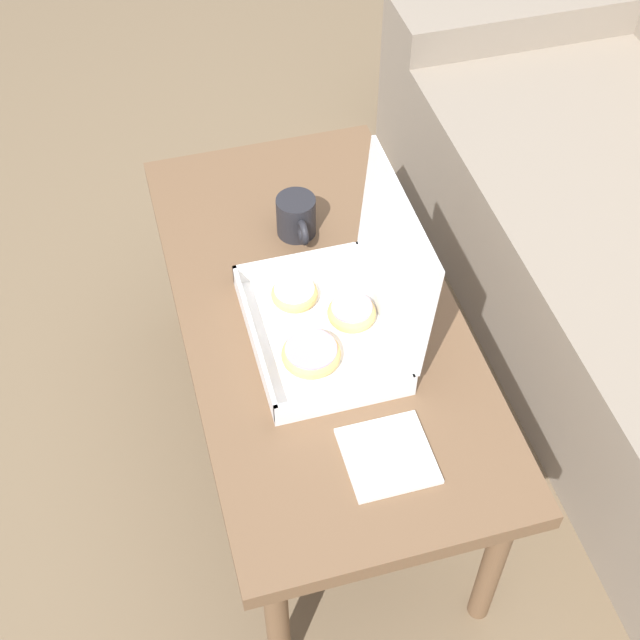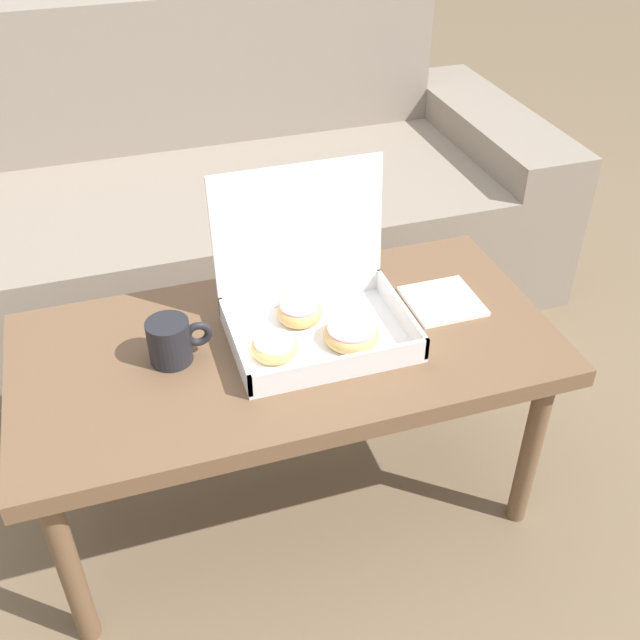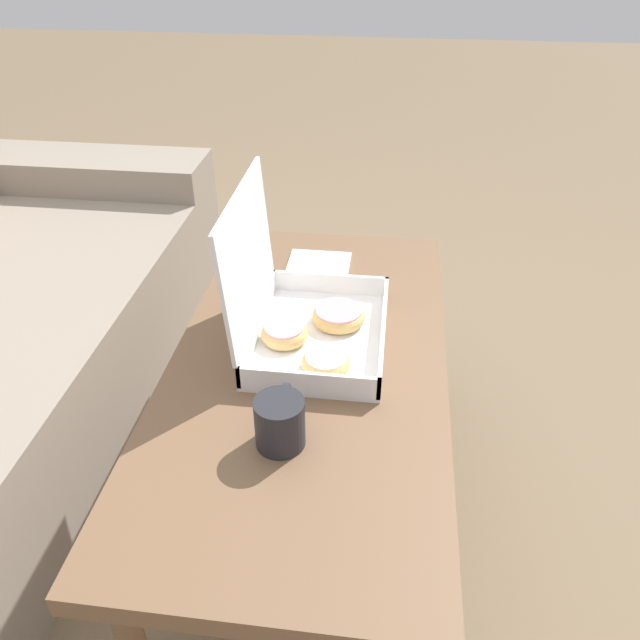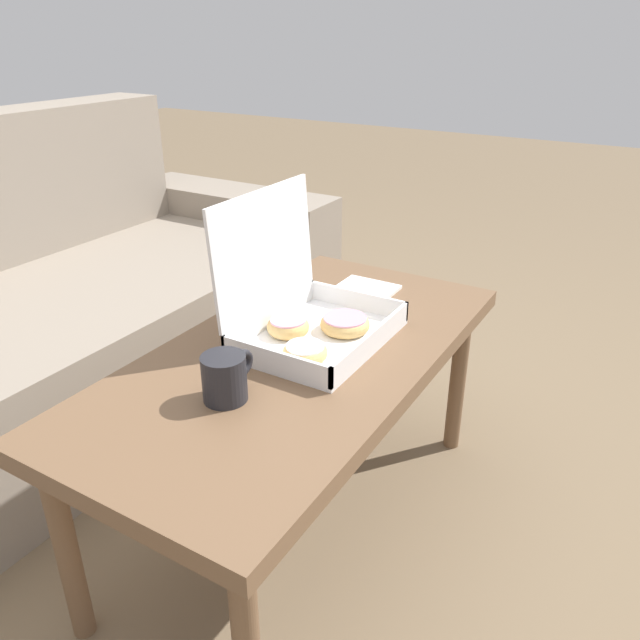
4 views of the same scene
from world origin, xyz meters
name	(u,v)px [view 2 (image 2 of 4)]	position (x,y,z in m)	size (l,w,h in m)	color
ground_plane	(277,456)	(0.00, 0.00, 0.00)	(12.00, 12.00, 0.00)	#756047
couch	(204,207)	(0.00, 0.85, 0.28)	(2.16, 0.88, 0.87)	gray
coffee_table	(287,360)	(0.00, -0.14, 0.43)	(1.09, 0.54, 0.48)	brown
pastry_box	(313,308)	(0.06, -0.12, 0.54)	(0.36, 0.29, 0.32)	white
coffee_mug	(171,341)	(-0.23, -0.13, 0.53)	(0.13, 0.08, 0.09)	#232328
napkin_stack	(443,301)	(0.36, -0.11, 0.48)	(0.15, 0.15, 0.01)	white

